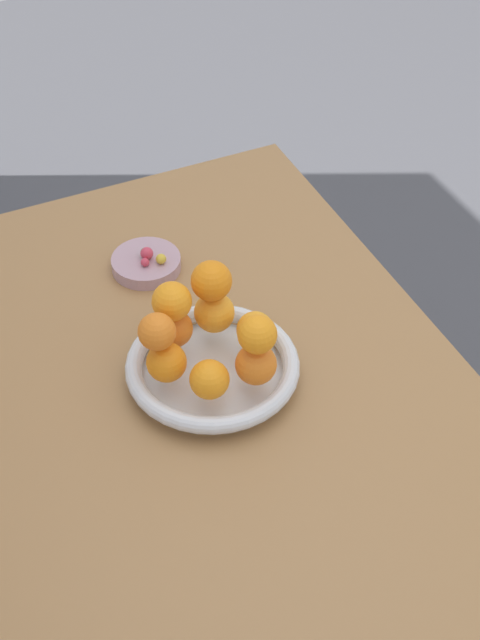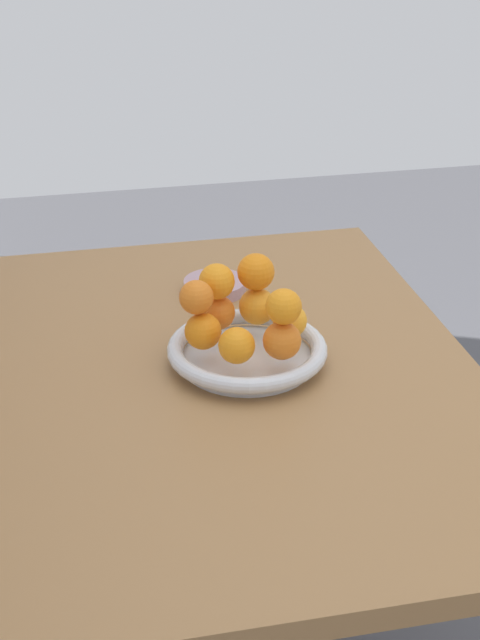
% 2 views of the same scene
% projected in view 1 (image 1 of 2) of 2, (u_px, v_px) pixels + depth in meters
% --- Properties ---
extents(dining_table, '(1.10, 0.76, 0.74)m').
position_uv_depth(dining_table, '(209.00, 430.00, 1.50)').
color(dining_table, '#9E7042').
rests_on(dining_table, ground_plane).
extents(fruit_bowl, '(0.26, 0.26, 0.04)m').
position_uv_depth(fruit_bowl, '(213.00, 368.00, 1.44)').
color(fruit_bowl, silver).
rests_on(fruit_bowl, dining_table).
extents(candy_dish, '(0.12, 0.12, 0.02)m').
position_uv_depth(candy_dish, '(146.00, 263.00, 1.63)').
color(candy_dish, '#B28C99').
rests_on(candy_dish, dining_table).
extents(orange_0, '(0.06, 0.06, 0.06)m').
position_uv_depth(orange_0, '(214.00, 312.00, 1.46)').
color(orange_0, orange).
rests_on(orange_0, fruit_bowl).
extents(orange_1, '(0.06, 0.06, 0.06)m').
position_uv_depth(orange_1, '(174.00, 329.00, 1.44)').
color(orange_1, orange).
rests_on(orange_1, fruit_bowl).
extents(orange_2, '(0.06, 0.06, 0.06)m').
position_uv_depth(orange_2, '(166.00, 362.00, 1.38)').
color(orange_2, orange).
rests_on(orange_2, fruit_bowl).
extents(orange_3, '(0.06, 0.06, 0.06)m').
position_uv_depth(orange_3, '(209.00, 379.00, 1.36)').
color(orange_3, orange).
rests_on(orange_3, fruit_bowl).
extents(orange_4, '(0.06, 0.06, 0.06)m').
position_uv_depth(orange_4, '(256.00, 364.00, 1.38)').
color(orange_4, orange).
rests_on(orange_4, fruit_bowl).
extents(orange_5, '(0.06, 0.06, 0.06)m').
position_uv_depth(orange_5, '(255.00, 330.00, 1.44)').
color(orange_5, orange).
rests_on(orange_5, fruit_bowl).
extents(orange_6, '(0.05, 0.05, 0.05)m').
position_uv_depth(orange_6, '(157.00, 332.00, 1.35)').
color(orange_6, orange).
rests_on(orange_6, orange_2).
extents(orange_7, '(0.06, 0.06, 0.06)m').
position_uv_depth(orange_7, '(257.00, 334.00, 1.34)').
color(orange_7, orange).
rests_on(orange_7, orange_4).
extents(orange_8, '(0.06, 0.06, 0.06)m').
position_uv_depth(orange_8, '(211.00, 281.00, 1.42)').
color(orange_8, orange).
rests_on(orange_8, orange_0).
extents(orange_9, '(0.06, 0.06, 0.06)m').
position_uv_depth(orange_9, '(172.00, 301.00, 1.39)').
color(orange_9, orange).
rests_on(orange_9, orange_1).
extents(candy_ball_0, '(0.01, 0.01, 0.01)m').
position_uv_depth(candy_ball_0, '(145.00, 262.00, 1.61)').
color(candy_ball_0, '#C6384C').
rests_on(candy_ball_0, candy_dish).
extents(candy_ball_1, '(0.02, 0.02, 0.02)m').
position_uv_depth(candy_ball_1, '(145.00, 252.00, 1.63)').
color(candy_ball_1, '#4C9947').
rests_on(candy_ball_1, candy_dish).
extents(candy_ball_2, '(0.02, 0.02, 0.02)m').
position_uv_depth(candy_ball_2, '(161.00, 259.00, 1.61)').
color(candy_ball_2, gold).
rests_on(candy_ball_2, candy_dish).
extents(candy_ball_3, '(0.02, 0.02, 0.02)m').
position_uv_depth(candy_ball_3, '(147.00, 253.00, 1.62)').
color(candy_ball_3, '#C6384C').
rests_on(candy_ball_3, candy_dish).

